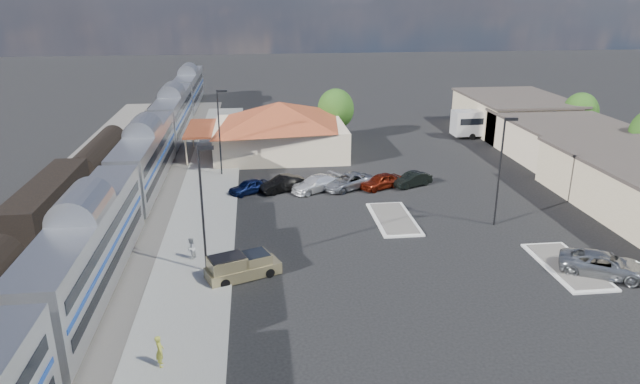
{
  "coord_description": "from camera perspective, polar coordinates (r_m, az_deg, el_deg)",
  "views": [
    {
      "loc": [
        -7.31,
        -41.65,
        18.22
      ],
      "look_at": [
        -2.29,
        1.84,
        2.8
      ],
      "focal_mm": 32.0,
      "sensor_mm": 36.0,
      "label": 1
    }
  ],
  "objects": [
    {
      "name": "tree_depot",
      "position": [
        73.76,
        1.58,
        8.3
      ],
      "size": [
        4.71,
        4.71,
        6.63
      ],
      "color": "#382314",
      "rests_on": "ground"
    },
    {
      "name": "suv",
      "position": [
        43.31,
        26.54,
        -6.51
      ],
      "size": [
        6.29,
        5.12,
        1.59
      ],
      "primitive_type": "imported",
      "rotation": [
        0.0,
        0.0,
        1.06
      ],
      "color": "#9EA2A6",
      "rests_on": "ground"
    },
    {
      "name": "person_a",
      "position": [
        31.0,
        -15.74,
        -15.06
      ],
      "size": [
        0.54,
        0.71,
        1.74
      ],
      "primitive_type": "imported",
      "rotation": [
        0.0,
        0.0,
        1.78
      ],
      "color": "gold",
      "rests_on": "platform"
    },
    {
      "name": "traffic_island_north",
      "position": [
        43.75,
        23.48,
        -6.79
      ],
      "size": [
        3.3,
        7.5,
        0.21
      ],
      "color": "silver",
      "rests_on": "ground"
    },
    {
      "name": "pickup_truck",
      "position": [
        38.88,
        -7.7,
        -7.39
      ],
      "size": [
        5.26,
        3.48,
        1.71
      ],
      "rotation": [
        0.0,
        0.0,
        1.94
      ],
      "color": "tan",
      "rests_on": "ground"
    },
    {
      "name": "lamp_lot",
      "position": [
        47.72,
        17.71,
        2.8
      ],
      "size": [
        1.08,
        0.25,
        9.0
      ],
      "color": "black",
      "rests_on": "ground"
    },
    {
      "name": "parked_car_c",
      "position": [
        54.94,
        -0.43,
        0.85
      ],
      "size": [
        5.45,
        4.41,
        1.48
      ],
      "primitive_type": "imported",
      "rotation": [
        0.0,
        0.0,
        -1.03
      ],
      "color": "white",
      "rests_on": "ground"
    },
    {
      "name": "parked_car_d",
      "position": [
        55.63,
        2.81,
        1.07
      ],
      "size": [
        5.88,
        4.84,
        1.49
      ],
      "primitive_type": "imported",
      "rotation": [
        0.0,
        0.0,
        -1.04
      ],
      "color": "gray",
      "rests_on": "ground"
    },
    {
      "name": "lamp_plat_n",
      "position": [
        59.18,
        -9.98,
        6.54
      ],
      "size": [
        1.08,
        0.25,
        9.0
      ],
      "color": "black",
      "rests_on": "ground"
    },
    {
      "name": "buildings_east",
      "position": [
        68.04,
        24.97,
        4.01
      ],
      "size": [
        14.4,
        51.4,
        4.8
      ],
      "color": "#C6B28C",
      "rests_on": "ground"
    },
    {
      "name": "traffic_island_south",
      "position": [
        48.59,
        7.37,
        -2.66
      ],
      "size": [
        3.3,
        7.5,
        0.21
      ],
      "color": "silver",
      "rests_on": "ground"
    },
    {
      "name": "parked_car_a",
      "position": [
        54.68,
        -7.12,
        0.53
      ],
      "size": [
        4.23,
        3.4,
        1.35
      ],
      "primitive_type": "imported",
      "rotation": [
        0.0,
        0.0,
        -1.04
      ],
      "color": "#0D1843",
      "rests_on": "ground"
    },
    {
      "name": "tree_east_c",
      "position": [
        80.57,
        24.6,
        7.32
      ],
      "size": [
        4.41,
        4.41,
        6.21
      ],
      "color": "#382314",
      "rests_on": "ground"
    },
    {
      "name": "parked_car_b",
      "position": [
        54.99,
        -3.78,
        0.83
      ],
      "size": [
        4.75,
        3.47,
        1.49
      ],
      "primitive_type": "imported",
      "rotation": [
        0.0,
        0.0,
        -1.1
      ],
      "color": "black",
      "rests_on": "ground"
    },
    {
      "name": "parked_car_f",
      "position": [
        57.01,
        9.17,
        1.24
      ],
      "size": [
        4.4,
        3.07,
        1.38
      ],
      "primitive_type": "imported",
      "rotation": [
        0.0,
        0.0,
        -1.14
      ],
      "color": "black",
      "rests_on": "ground"
    },
    {
      "name": "freight_cars",
      "position": [
        50.55,
        -25.46,
        -1.36
      ],
      "size": [
        2.8,
        46.0,
        4.0
      ],
      "color": "black",
      "rests_on": "ground"
    },
    {
      "name": "railbed",
      "position": [
        54.61,
        -20.7,
        -1.33
      ],
      "size": [
        16.0,
        100.0,
        0.12
      ],
      "primitive_type": "cube",
      "color": "#4C4944",
      "rests_on": "ground"
    },
    {
      "name": "station_depot",
      "position": [
        67.41,
        -4.11,
        6.42
      ],
      "size": [
        18.35,
        12.24,
        6.2
      ],
      "color": "beige",
      "rests_on": "ground"
    },
    {
      "name": "person_b",
      "position": [
        41.71,
        -12.79,
        -5.51
      ],
      "size": [
        0.87,
        0.97,
        1.62
      ],
      "primitive_type": "imported",
      "rotation": [
        0.0,
        0.0,
        -1.98
      ],
      "color": "silver",
      "rests_on": "platform"
    },
    {
      "name": "passenger_train",
      "position": [
        57.87,
        -17.01,
        3.16
      ],
      "size": [
        3.0,
        104.0,
        5.55
      ],
      "color": "silver",
      "rests_on": "ground"
    },
    {
      "name": "platform",
      "position": [
        51.19,
        -11.42,
        -1.74
      ],
      "size": [
        5.5,
        92.0,
        0.18
      ],
      "primitive_type": "cube",
      "color": "gray",
      "rests_on": "ground"
    },
    {
      "name": "coach_bus",
      "position": [
        79.02,
        17.03,
        6.77
      ],
      "size": [
        11.3,
        2.78,
        3.6
      ],
      "rotation": [
        0.0,
        0.0,
        1.6
      ],
      "color": "silver",
      "rests_on": "ground"
    },
    {
      "name": "ground",
      "position": [
        46.04,
        3.1,
        -3.94
      ],
      "size": [
        280.0,
        280.0,
        0.0
      ],
      "primitive_type": "plane",
      "color": "black",
      "rests_on": "ground"
    },
    {
      "name": "lamp_plat_s",
      "position": [
        38.07,
        -11.61,
        -0.79
      ],
      "size": [
        1.08,
        0.25,
        9.0
      ],
      "color": "black",
      "rests_on": "ground"
    },
    {
      "name": "parked_car_e",
      "position": [
        55.95,
        6.1,
        1.08
      ],
      "size": [
        4.66,
        3.53,
        1.48
      ],
      "primitive_type": "imported",
      "rotation": [
        0.0,
        0.0,
        -1.1
      ],
      "color": "maroon",
      "rests_on": "ground"
    }
  ]
}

